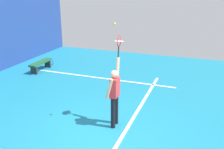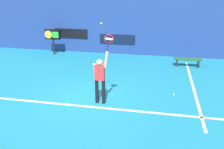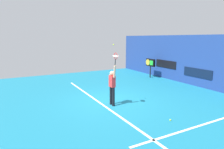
{
  "view_description": "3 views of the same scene",
  "coord_description": "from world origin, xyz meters",
  "px_view_note": "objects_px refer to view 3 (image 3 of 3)",
  "views": [
    {
      "loc": [
        -5.56,
        -2.41,
        3.84
      ],
      "look_at": [
        0.85,
        -0.0,
        1.46
      ],
      "focal_mm": 40.79,
      "sensor_mm": 36.0,
      "label": 1
    },
    {
      "loc": [
        2.6,
        -8.16,
        4.19
      ],
      "look_at": [
        0.94,
        0.17,
        1.02
      ],
      "focal_mm": 39.46,
      "sensor_mm": 36.0,
      "label": 2
    },
    {
      "loc": [
        8.51,
        -4.45,
        3.23
      ],
      "look_at": [
        0.28,
        -0.04,
        1.46
      ],
      "focal_mm": 31.06,
      "sensor_mm": 36.0,
      "label": 3
    }
  ],
  "objects_px": {
    "tennis_racket": "(116,57)",
    "tennis_player": "(112,85)",
    "tennis_ball": "(114,45)",
    "spare_ball": "(170,120)",
    "scoreboard_clock": "(150,63)"
  },
  "relations": [
    {
      "from": "tennis_racket",
      "to": "spare_ball",
      "type": "xyz_separation_m",
      "value": [
        2.37,
        1.17,
        -2.36
      ]
    },
    {
      "from": "scoreboard_clock",
      "to": "tennis_player",
      "type": "bearing_deg",
      "value": -53.27
    },
    {
      "from": "tennis_ball",
      "to": "scoreboard_clock",
      "type": "xyz_separation_m",
      "value": [
        -4.5,
        5.9,
        -1.74
      ]
    },
    {
      "from": "tennis_racket",
      "to": "tennis_player",
      "type": "bearing_deg",
      "value": 179.27
    },
    {
      "from": "tennis_ball",
      "to": "spare_ball",
      "type": "height_order",
      "value": "tennis_ball"
    },
    {
      "from": "tennis_player",
      "to": "tennis_ball",
      "type": "relative_size",
      "value": 29.28
    },
    {
      "from": "tennis_player",
      "to": "tennis_ball",
      "type": "height_order",
      "value": "tennis_ball"
    },
    {
      "from": "tennis_player",
      "to": "scoreboard_clock",
      "type": "bearing_deg",
      "value": 126.73
    },
    {
      "from": "tennis_racket",
      "to": "scoreboard_clock",
      "type": "xyz_separation_m",
      "value": [
        -4.76,
        5.94,
        -1.21
      ]
    },
    {
      "from": "tennis_racket",
      "to": "tennis_ball",
      "type": "xyz_separation_m",
      "value": [
        -0.26,
        0.03,
        0.53
      ]
    },
    {
      "from": "tennis_player",
      "to": "tennis_ball",
      "type": "xyz_separation_m",
      "value": [
        0.07,
        0.03,
        1.91
      ]
    },
    {
      "from": "scoreboard_clock",
      "to": "spare_ball",
      "type": "bearing_deg",
      "value": -33.8
    },
    {
      "from": "tennis_player",
      "to": "spare_ball",
      "type": "bearing_deg",
      "value": 23.28
    },
    {
      "from": "tennis_player",
      "to": "tennis_ball",
      "type": "distance_m",
      "value": 1.91
    },
    {
      "from": "spare_ball",
      "to": "scoreboard_clock",
      "type": "bearing_deg",
      "value": 146.2
    }
  ]
}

